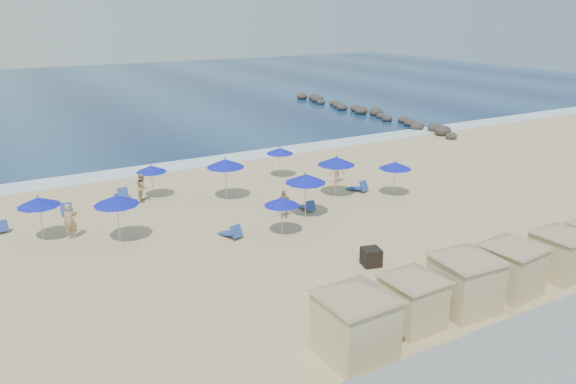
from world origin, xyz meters
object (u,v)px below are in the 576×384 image
object	(u,v)px
umbrella_8	(336,161)
beachgoer_0	(70,222)
cabana_0	(356,309)
cabana_3	(513,256)
trash_bin	(371,257)
umbrella_6	(306,178)
umbrella_9	(395,165)
umbrella_1	(39,202)
umbrella_4	(225,163)
cabana_2	(466,270)
beachgoer_2	(283,204)
umbrella_2	(116,200)
rock_jetty	(366,112)
cabana_1	(413,289)
umbrella_7	(280,151)
beachgoer_1	(143,187)
cabana_4	(561,243)
umbrella_5	(282,202)
umbrella_3	(151,169)
beachgoer_3	(337,171)

from	to	relation	value
umbrella_8	beachgoer_0	distance (m)	15.18
cabana_0	cabana_3	world-z (taller)	cabana_0
trash_bin	umbrella_8	size ratio (longest dim) A/B	0.31
cabana_3	beachgoer_0	xyz separation A→B (m)	(-14.28, 14.59, -0.67)
cabana_0	beachgoer_0	size ratio (longest dim) A/B	2.62
umbrella_6	umbrella_9	world-z (taller)	umbrella_6
umbrella_1	umbrella_4	bearing A→B (deg)	6.55
cabana_2	beachgoer_2	distance (m)	12.05
umbrella_1	umbrella_2	size ratio (longest dim) A/B	0.93
cabana_3	umbrella_2	distance (m)	17.92
rock_jetty	cabana_1	size ratio (longest dim) A/B	6.59
cabana_2	umbrella_7	size ratio (longest dim) A/B	2.15
cabana_3	beachgoer_0	bearing A→B (deg)	134.39
beachgoer_0	beachgoer_1	size ratio (longest dim) A/B	1.05
umbrella_4	cabana_4	bearing A→B (deg)	-63.50
trash_bin	umbrella_8	distance (m)	9.78
umbrella_4	umbrella_5	distance (m)	6.47
umbrella_7	umbrella_5	bearing A→B (deg)	-118.66
cabana_3	umbrella_3	xyz separation A→B (m)	(-8.89, 18.75, 0.25)
cabana_4	beachgoer_0	xyz separation A→B (m)	(-17.26, 14.65, -0.60)
cabana_4	cabana_2	bearing A→B (deg)	179.84
cabana_4	beachgoer_2	size ratio (longest dim) A/B	2.68
cabana_0	beachgoer_1	xyz separation A→B (m)	(-1.59, 18.84, -0.84)
umbrella_3	cabana_4	bearing A→B (deg)	-57.76
umbrella_8	umbrella_9	world-z (taller)	umbrella_8
cabana_0	cabana_1	distance (m)	2.94
cabana_0	umbrella_5	bearing A→B (deg)	73.66
cabana_1	umbrella_6	distance (m)	11.62
cabana_0	umbrella_1	xyz separation A→B (m)	(-7.55, 15.48, 0.31)
rock_jetty	umbrella_1	size ratio (longest dim) A/B	11.49
umbrella_6	rock_jetty	bearing A→B (deg)	46.45
cabana_0	umbrella_7	xyz separation A→B (m)	(7.86, 19.12, 0.14)
umbrella_4	beachgoer_0	size ratio (longest dim) A/B	1.44
umbrella_8	umbrella_7	bearing A→B (deg)	99.90
umbrella_9	cabana_4	bearing A→B (deg)	-94.64
cabana_1	beachgoer_2	world-z (taller)	cabana_1
umbrella_9	beachgoer_3	xyz separation A→B (m)	(-1.50, 3.88, -1.09)
umbrella_3	umbrella_4	bearing A→B (deg)	-33.69
umbrella_7	cabana_0	bearing A→B (deg)	-112.35
umbrella_8	cabana_4	bearing A→B (deg)	-80.82
cabana_4	umbrella_3	bearing A→B (deg)	122.24
umbrella_3	beachgoer_2	xyz separation A→B (m)	(5.19, -6.82, -1.04)
umbrella_3	beachgoer_1	distance (m)	1.22
cabana_0	cabana_3	size ratio (longest dim) A/B	1.09
trash_bin	cabana_1	bearing A→B (deg)	-96.68
beachgoer_1	umbrella_3	bearing A→B (deg)	-43.58
cabana_3	beachgoer_3	bearing A→B (deg)	81.16
umbrella_7	beachgoer_3	size ratio (longest dim) A/B	1.25
cabana_2	umbrella_9	size ratio (longest dim) A/B	2.04
cabana_3	umbrella_4	world-z (taller)	cabana_3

